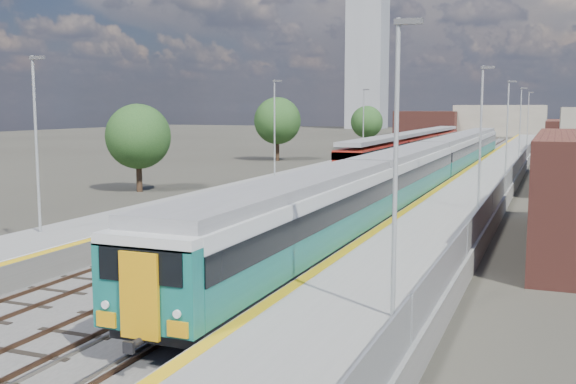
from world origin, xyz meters
The scene contains 11 objects.
ground centered at (0.00, 50.00, 0.00)m, with size 320.00×320.00×0.00m, color #47443A.
ballast_bed centered at (-2.25, 52.50, 0.03)m, with size 10.50×155.00×0.06m, color #565451.
tracks centered at (-1.65, 54.18, 0.11)m, with size 8.96×160.00×0.17m.
platform_right centered at (5.28, 52.49, 0.54)m, with size 4.70×155.00×8.52m.
platform_left centered at (-9.05, 52.49, 0.52)m, with size 4.30×155.00×8.52m.
buildings centered at (-18.12, 138.60, 10.70)m, with size 72.00×185.50×40.00m.
green_train centered at (1.50, 37.70, 2.20)m, with size 2.83×78.83×3.12m.
red_train centered at (-5.50, 65.45, 2.02)m, with size 2.70×54.84×3.41m.
tree_a centered at (-19.08, 28.53, 4.19)m, with size 4.92×4.92×6.66m.
tree_b centered at (-20.96, 60.40, 4.81)m, with size 5.64×5.64×7.64m.
tree_c centered at (-16.93, 86.41, 4.20)m, with size 4.92×4.92×6.67m.
Camera 1 is at (10.31, -14.58, 6.34)m, focal length 42.00 mm.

